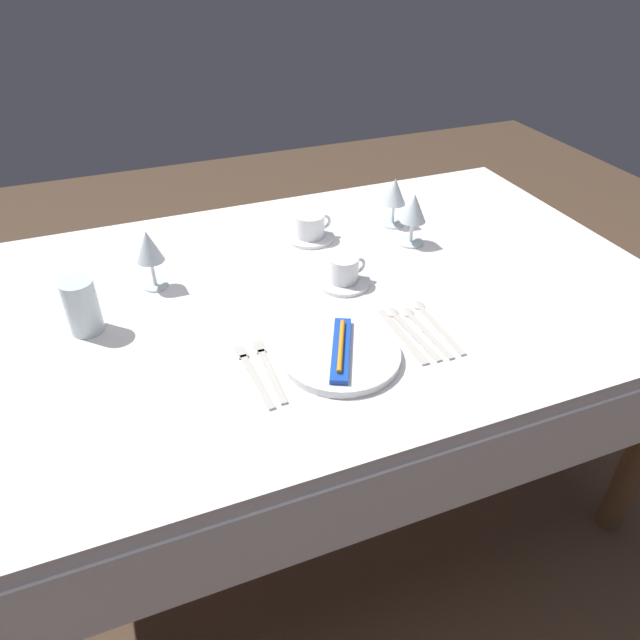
{
  "coord_description": "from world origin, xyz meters",
  "views": [
    {
      "loc": [
        -0.41,
        -1.16,
        1.52
      ],
      "look_at": [
        -0.02,
        -0.15,
        0.76
      ],
      "focal_mm": 33.09,
      "sensor_mm": 36.0,
      "label": 1
    }
  ],
  "objects_px": {
    "spoon_tea": "(432,320)",
    "fork_inner": "(252,373)",
    "dinner_knife": "(403,337)",
    "spoon_dessert": "(420,325)",
    "wine_glass_centre": "(395,194)",
    "toothbrush_package": "(341,349)",
    "spoon_soup": "(406,326)",
    "fork_outer": "(268,368)",
    "dinner_plate": "(341,355)",
    "coffee_cup_left": "(344,268)",
    "wine_glass_right": "(149,249)",
    "coffee_cup_right": "(310,225)",
    "drink_tumbler": "(82,306)",
    "wine_glass_left": "(414,210)"
  },
  "relations": [
    {
      "from": "fork_outer",
      "to": "spoon_dessert",
      "type": "bearing_deg",
      "value": 2.68
    },
    {
      "from": "drink_tumbler",
      "to": "dinner_knife",
      "type": "bearing_deg",
      "value": -23.72
    },
    {
      "from": "dinner_knife",
      "to": "wine_glass_centre",
      "type": "distance_m",
      "value": 0.57
    },
    {
      "from": "coffee_cup_left",
      "to": "wine_glass_centre",
      "type": "xyz_separation_m",
      "value": [
        0.27,
        0.25,
        0.05
      ]
    },
    {
      "from": "spoon_dessert",
      "to": "wine_glass_centre",
      "type": "relative_size",
      "value": 1.44
    },
    {
      "from": "wine_glass_left",
      "to": "drink_tumbler",
      "type": "height_order",
      "value": "wine_glass_left"
    },
    {
      "from": "dinner_plate",
      "to": "drink_tumbler",
      "type": "distance_m",
      "value": 0.58
    },
    {
      "from": "coffee_cup_left",
      "to": "wine_glass_right",
      "type": "relative_size",
      "value": 0.63
    },
    {
      "from": "spoon_dessert",
      "to": "spoon_soup",
      "type": "bearing_deg",
      "value": 165.26
    },
    {
      "from": "wine_glass_centre",
      "to": "wine_glass_right",
      "type": "bearing_deg",
      "value": -172.11
    },
    {
      "from": "coffee_cup_left",
      "to": "toothbrush_package",
      "type": "bearing_deg",
      "value": -114.28
    },
    {
      "from": "spoon_tea",
      "to": "fork_inner",
      "type": "bearing_deg",
      "value": -175.79
    },
    {
      "from": "dinner_plate",
      "to": "spoon_tea",
      "type": "relative_size",
      "value": 1.13
    },
    {
      "from": "coffee_cup_left",
      "to": "wine_glass_centre",
      "type": "distance_m",
      "value": 0.37
    },
    {
      "from": "dinner_knife",
      "to": "toothbrush_package",
      "type": "bearing_deg",
      "value": -173.96
    },
    {
      "from": "coffee_cup_right",
      "to": "drink_tumbler",
      "type": "bearing_deg",
      "value": -159.43
    },
    {
      "from": "spoon_soup",
      "to": "wine_glass_centre",
      "type": "relative_size",
      "value": 1.51
    },
    {
      "from": "wine_glass_centre",
      "to": "toothbrush_package",
      "type": "bearing_deg",
      "value": -126.49
    },
    {
      "from": "fork_inner",
      "to": "wine_glass_centre",
      "type": "distance_m",
      "value": 0.78
    },
    {
      "from": "fork_inner",
      "to": "drink_tumbler",
      "type": "xyz_separation_m",
      "value": [
        -0.3,
        0.28,
        0.06
      ]
    },
    {
      "from": "fork_inner",
      "to": "drink_tumbler",
      "type": "bearing_deg",
      "value": 137.07
    },
    {
      "from": "wine_glass_centre",
      "to": "drink_tumbler",
      "type": "xyz_separation_m",
      "value": [
        -0.88,
        -0.23,
        -0.03
      ]
    },
    {
      "from": "fork_outer",
      "to": "dinner_knife",
      "type": "relative_size",
      "value": 0.97
    },
    {
      "from": "dinner_plate",
      "to": "toothbrush_package",
      "type": "xyz_separation_m",
      "value": [
        -0.0,
        0.0,
        0.02
      ]
    },
    {
      "from": "dinner_knife",
      "to": "fork_outer",
      "type": "bearing_deg",
      "value": 178.65
    },
    {
      "from": "coffee_cup_right",
      "to": "dinner_plate",
      "type": "bearing_deg",
      "value": -103.85
    },
    {
      "from": "dinner_plate",
      "to": "fork_inner",
      "type": "height_order",
      "value": "dinner_plate"
    },
    {
      "from": "wine_glass_right",
      "to": "coffee_cup_left",
      "type": "bearing_deg",
      "value": -18.99
    },
    {
      "from": "dinner_plate",
      "to": "wine_glass_centre",
      "type": "relative_size",
      "value": 1.75
    },
    {
      "from": "spoon_tea",
      "to": "spoon_dessert",
      "type": "bearing_deg",
      "value": -163.72
    },
    {
      "from": "dinner_knife",
      "to": "coffee_cup_left",
      "type": "bearing_deg",
      "value": 96.85
    },
    {
      "from": "coffee_cup_right",
      "to": "spoon_tea",
      "type": "bearing_deg",
      "value": -76.36
    },
    {
      "from": "wine_glass_centre",
      "to": "drink_tumbler",
      "type": "relative_size",
      "value": 1.13
    },
    {
      "from": "toothbrush_package",
      "to": "drink_tumbler",
      "type": "relative_size",
      "value": 1.62
    },
    {
      "from": "drink_tumbler",
      "to": "toothbrush_package",
      "type": "bearing_deg",
      "value": -31.53
    },
    {
      "from": "fork_inner",
      "to": "fork_outer",
      "type": "bearing_deg",
      "value": 7.22
    },
    {
      "from": "fork_outer",
      "to": "dinner_knife",
      "type": "bearing_deg",
      "value": -1.35
    },
    {
      "from": "spoon_tea",
      "to": "wine_glass_right",
      "type": "height_order",
      "value": "wine_glass_right"
    },
    {
      "from": "fork_outer",
      "to": "fork_inner",
      "type": "relative_size",
      "value": 0.99
    },
    {
      "from": "fork_inner",
      "to": "dinner_knife",
      "type": "xyz_separation_m",
      "value": [
        0.34,
        -0.0,
        0.0
      ]
    },
    {
      "from": "fork_outer",
      "to": "coffee_cup_left",
      "type": "xyz_separation_m",
      "value": [
        0.28,
        0.25,
        0.04
      ]
    },
    {
      "from": "spoon_dessert",
      "to": "wine_glass_right",
      "type": "distance_m",
      "value": 0.67
    },
    {
      "from": "spoon_soup",
      "to": "coffee_cup_left",
      "type": "height_order",
      "value": "coffee_cup_left"
    },
    {
      "from": "dinner_plate",
      "to": "wine_glass_centre",
      "type": "height_order",
      "value": "wine_glass_centre"
    },
    {
      "from": "wine_glass_left",
      "to": "drink_tumbler",
      "type": "distance_m",
      "value": 0.88
    },
    {
      "from": "dinner_plate",
      "to": "dinner_knife",
      "type": "bearing_deg",
      "value": 6.04
    },
    {
      "from": "fork_inner",
      "to": "spoon_dessert",
      "type": "xyz_separation_m",
      "value": [
        0.4,
        0.02,
        0.0
      ]
    },
    {
      "from": "fork_outer",
      "to": "dinner_knife",
      "type": "height_order",
      "value": "same"
    },
    {
      "from": "wine_glass_left",
      "to": "wine_glass_right",
      "type": "height_order",
      "value": "wine_glass_right"
    },
    {
      "from": "spoon_dessert",
      "to": "spoon_tea",
      "type": "distance_m",
      "value": 0.04
    }
  ]
}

